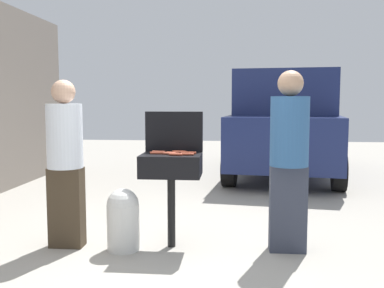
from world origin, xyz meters
TOP-DOWN VIEW (x-y plane):
  - ground_plane at (0.00, 0.00)m, footprint 24.00×24.00m
  - bbq_grill at (-0.02, 0.21)m, footprint 0.60×0.44m
  - grill_lid_open at (-0.02, 0.43)m, footprint 0.60×0.05m
  - hot_dog_0 at (0.00, 0.23)m, footprint 0.13×0.04m
  - hot_dog_1 at (0.05, 0.32)m, footprint 0.13×0.03m
  - hot_dog_2 at (-0.15, 0.29)m, footprint 0.13×0.04m
  - hot_dog_3 at (0.15, 0.13)m, footprint 0.13×0.03m
  - hot_dog_4 at (0.04, 0.10)m, footprint 0.13×0.04m
  - hot_dog_5 at (-0.02, 0.18)m, footprint 0.13×0.03m
  - hot_dog_6 at (-0.16, 0.20)m, footprint 0.13×0.03m
  - hot_dog_7 at (0.07, 0.29)m, footprint 0.13×0.04m
  - hot_dog_8 at (0.17, 0.25)m, footprint 0.13×0.03m
  - propane_tank at (-0.48, 0.06)m, footprint 0.32×0.32m
  - person_left at (-1.07, 0.12)m, footprint 0.35×0.35m
  - person_right at (1.14, 0.19)m, footprint 0.37×0.37m
  - parked_minivan at (1.64, 4.76)m, footprint 2.50×4.61m

SIDE VIEW (x-z plane):
  - ground_plane at x=0.00m, z-range 0.00..0.00m
  - propane_tank at x=-0.48m, z-range 0.01..0.63m
  - bbq_grill at x=-0.02m, z-range 0.33..1.27m
  - person_left at x=-1.07m, z-range 0.07..1.75m
  - person_right at x=1.14m, z-range 0.08..1.84m
  - hot_dog_0 at x=0.00m, z-range 0.95..0.97m
  - hot_dog_1 at x=0.05m, z-range 0.95..0.97m
  - hot_dog_2 at x=-0.15m, z-range 0.95..0.97m
  - hot_dog_3 at x=0.15m, z-range 0.95..0.97m
  - hot_dog_4 at x=0.04m, z-range 0.95..0.97m
  - hot_dog_5 at x=-0.02m, z-range 0.95..0.97m
  - hot_dog_6 at x=-0.16m, z-range 0.95..0.97m
  - hot_dog_7 at x=0.07m, z-range 0.95..0.97m
  - hot_dog_8 at x=0.17m, z-range 0.95..0.97m
  - parked_minivan at x=1.64m, z-range 0.02..2.04m
  - grill_lid_open at x=-0.02m, z-range 0.95..1.37m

